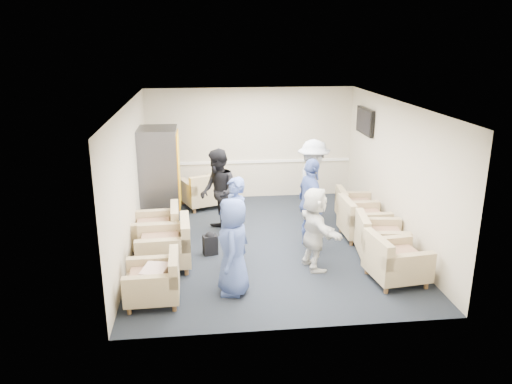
{
  "coord_description": "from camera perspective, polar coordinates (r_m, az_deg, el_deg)",
  "views": [
    {
      "loc": [
        -1.2,
        -8.89,
        3.84
      ],
      "look_at": [
        -0.18,
        0.2,
        0.99
      ],
      "focal_mm": 35.0,
      "sensor_mm": 36.0,
      "label": 1
    }
  ],
  "objects": [
    {
      "name": "vending_machine",
      "position": [
        10.87,
        -10.91,
        1.94
      ],
      "size": [
        0.82,
        0.96,
        2.03
      ],
      "color": "#53535B",
      "rests_on": "floor"
    },
    {
      "name": "armchair_corner",
      "position": [
        11.74,
        -6.0,
        -0.04
      ],
      "size": [
        1.16,
        1.16,
        0.72
      ],
      "rotation": [
        0.0,
        0.0,
        3.52
      ],
      "color": "tan",
      "rests_on": "floor"
    },
    {
      "name": "person_mid_right",
      "position": [
        9.37,
        6.28,
        -1.34
      ],
      "size": [
        0.57,
        1.06,
        1.72
      ],
      "primitive_type": "imported",
      "rotation": [
        0.0,
        0.0,
        1.73
      ],
      "color": "#41579D",
      "rests_on": "floor"
    },
    {
      "name": "pillow",
      "position": [
        7.68,
        -11.48,
        -8.93
      ],
      "size": [
        0.44,
        0.52,
        0.13
      ],
      "primitive_type": "cube",
      "rotation": [
        0.0,
        0.0,
        -1.8
      ],
      "color": "beige",
      "rests_on": "armchair_left_near"
    },
    {
      "name": "armchair_right_midnear",
      "position": [
        9.31,
        13.77,
        -5.3
      ],
      "size": [
        0.95,
        0.95,
        0.68
      ],
      "rotation": [
        0.0,
        0.0,
        1.44
      ],
      "color": "tan",
      "rests_on": "floor"
    },
    {
      "name": "back_wall",
      "position": [
        12.21,
        -0.65,
        5.55
      ],
      "size": [
        5.0,
        0.02,
        2.7
      ],
      "primitive_type": "cube",
      "color": "beige",
      "rests_on": "floor"
    },
    {
      "name": "armchair_left_mid",
      "position": [
        8.8,
        -10.09,
        -6.22
      ],
      "size": [
        0.96,
        0.96,
        0.73
      ],
      "rotation": [
        0.0,
        0.0,
        -1.52
      ],
      "color": "tan",
      "rests_on": "floor"
    },
    {
      "name": "chair_rail",
      "position": [
        12.29,
        -0.63,
        3.47
      ],
      "size": [
        4.98,
        0.04,
        0.06
      ],
      "primitive_type": "cube",
      "color": "white",
      "rests_on": "back_wall"
    },
    {
      "name": "armchair_right_near",
      "position": [
        8.48,
        15.46,
        -7.72
      ],
      "size": [
        0.95,
        0.95,
        0.69
      ],
      "rotation": [
        0.0,
        0.0,
        1.69
      ],
      "color": "tan",
      "rests_on": "floor"
    },
    {
      "name": "backpack",
      "position": [
        9.23,
        -5.26,
        -5.79
      ],
      "size": [
        0.29,
        0.24,
        0.44
      ],
      "rotation": [
        0.0,
        0.0,
        0.24
      ],
      "color": "black",
      "rests_on": "floor"
    },
    {
      "name": "armchair_right_far",
      "position": [
        10.98,
        11.07,
        -1.78
      ],
      "size": [
        0.83,
        0.83,
        0.62
      ],
      "rotation": [
        0.0,
        0.0,
        1.49
      ],
      "color": "tan",
      "rests_on": "floor"
    },
    {
      "name": "armchair_left_far",
      "position": [
        9.62,
        -10.97,
        -4.33
      ],
      "size": [
        0.9,
        0.9,
        0.69
      ],
      "rotation": [
        0.0,
        0.0,
        -1.52
      ],
      "color": "tan",
      "rests_on": "floor"
    },
    {
      "name": "ceiling",
      "position": [
        9.04,
        1.28,
        10.07
      ],
      "size": [
        6.0,
        6.0,
        0.0
      ],
      "primitive_type": "plane",
      "rotation": [
        3.14,
        0.0,
        0.0
      ],
      "color": "white",
      "rests_on": "back_wall"
    },
    {
      "name": "person_front_left",
      "position": [
        7.67,
        -2.63,
        -6.26
      ],
      "size": [
        0.58,
        0.81,
        1.55
      ],
      "primitive_type": "imported",
      "rotation": [
        0.0,
        0.0,
        -1.69
      ],
      "color": "#41579D",
      "rests_on": "floor"
    },
    {
      "name": "person_back_left",
      "position": [
        9.96,
        -4.36,
        -0.06
      ],
      "size": [
        0.82,
        0.97,
        1.75
      ],
      "primitive_type": "imported",
      "rotation": [
        0.0,
        0.0,
        -1.37
      ],
      "color": "black",
      "rests_on": "floor"
    },
    {
      "name": "armchair_right_midfar",
      "position": [
        10.11,
        11.91,
        -3.3
      ],
      "size": [
        0.87,
        0.87,
        0.69
      ],
      "rotation": [
        0.0,
        0.0,
        1.58
      ],
      "color": "tan",
      "rests_on": "floor"
    },
    {
      "name": "front_wall",
      "position": [
        6.51,
        4.74,
        -5.24
      ],
      "size": [
        5.0,
        0.02,
        2.7
      ],
      "primitive_type": "cube",
      "color": "beige",
      "rests_on": "floor"
    },
    {
      "name": "armchair_left_near",
      "position": [
        7.76,
        -11.36,
        -10.06
      ],
      "size": [
        0.82,
        0.82,
        0.64
      ],
      "rotation": [
        0.0,
        0.0,
        -1.55
      ],
      "color": "tan",
      "rests_on": "floor"
    },
    {
      "name": "person_back_right",
      "position": [
        10.54,
        6.53,
        1.07
      ],
      "size": [
        0.74,
        1.21,
        1.82
      ],
      "primitive_type": "imported",
      "rotation": [
        0.0,
        0.0,
        1.51
      ],
      "color": "silver",
      "rests_on": "floor"
    },
    {
      "name": "person_mid_left",
      "position": [
        8.47,
        -2.38,
        -3.64
      ],
      "size": [
        0.62,
        0.7,
        1.62
      ],
      "primitive_type": "imported",
      "rotation": [
        0.0,
        0.0,
        -1.08
      ],
      "color": "#41579D",
      "rests_on": "floor"
    },
    {
      "name": "left_wall",
      "position": [
        9.32,
        -14.19,
        1.29
      ],
      "size": [
        0.02,
        6.0,
        2.7
      ],
      "primitive_type": "cube",
      "color": "beige",
      "rests_on": "floor"
    },
    {
      "name": "tv",
      "position": [
        11.43,
        12.33,
        7.9
      ],
      "size": [
        0.1,
        1.0,
        0.58
      ],
      "color": "black",
      "rests_on": "right_wall"
    },
    {
      "name": "person_front_right",
      "position": [
        8.55,
        6.73,
        -4.16
      ],
      "size": [
        0.67,
        1.41,
        1.46
      ],
      "primitive_type": "imported",
      "rotation": [
        0.0,
        0.0,
        1.76
      ],
      "color": "silver",
      "rests_on": "floor"
    },
    {
      "name": "right_wall",
      "position": [
        9.95,
        15.66,
        2.17
      ],
      "size": [
        0.02,
        6.0,
        2.7
      ],
      "primitive_type": "cube",
      "color": "beige",
      "rests_on": "floor"
    },
    {
      "name": "floor",
      "position": [
        9.76,
        1.17,
        -5.86
      ],
      "size": [
        6.0,
        6.0,
        0.0
      ],
      "primitive_type": "plane",
      "color": "black",
      "rests_on": "ground"
    }
  ]
}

